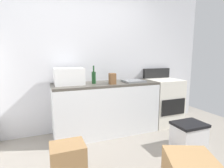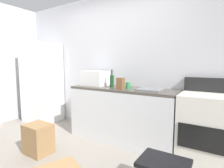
{
  "view_description": "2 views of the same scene",
  "coord_description": "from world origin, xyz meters",
  "px_view_note": "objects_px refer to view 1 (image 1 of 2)",
  "views": [
    {
      "loc": [
        -0.73,
        -1.69,
        1.37
      ],
      "look_at": [
        0.36,
        1.05,
        0.9
      ],
      "focal_mm": 28.89,
      "sensor_mm": 36.0,
      "label": 1
    },
    {
      "loc": [
        1.69,
        -1.33,
        1.28
      ],
      "look_at": [
        0.27,
        0.92,
        0.99
      ],
      "focal_mm": 27.98,
      "sensor_mm": 36.0,
      "label": 2
    }
  ],
  "objects_px": {
    "microwave": "(69,76)",
    "wine_bottle": "(94,77)",
    "coffee_mug": "(112,80)",
    "storage_bin": "(189,135)",
    "knife_block": "(112,79)",
    "stove_oven": "(163,101)",
    "cardboard_box_medium": "(68,163)"
  },
  "relations": [
    {
      "from": "cardboard_box_medium",
      "to": "storage_bin",
      "type": "bearing_deg",
      "value": 3.02
    },
    {
      "from": "wine_bottle",
      "to": "coffee_mug",
      "type": "relative_size",
      "value": 3.0
    },
    {
      "from": "stove_oven",
      "to": "knife_block",
      "type": "xyz_separation_m",
      "value": [
        -1.16,
        -0.17,
        0.52
      ]
    },
    {
      "from": "microwave",
      "to": "wine_bottle",
      "type": "height_order",
      "value": "wine_bottle"
    },
    {
      "from": "coffee_mug",
      "to": "storage_bin",
      "type": "height_order",
      "value": "coffee_mug"
    },
    {
      "from": "microwave",
      "to": "knife_block",
      "type": "relative_size",
      "value": 2.56
    },
    {
      "from": "microwave",
      "to": "cardboard_box_medium",
      "type": "distance_m",
      "value": 1.38
    },
    {
      "from": "knife_block",
      "to": "storage_bin",
      "type": "bearing_deg",
      "value": -40.52
    },
    {
      "from": "stove_oven",
      "to": "knife_block",
      "type": "distance_m",
      "value": 1.29
    },
    {
      "from": "knife_block",
      "to": "cardboard_box_medium",
      "type": "xyz_separation_m",
      "value": [
        -0.87,
        -0.88,
        -0.77
      ]
    },
    {
      "from": "wine_bottle",
      "to": "knife_block",
      "type": "distance_m",
      "value": 0.32
    },
    {
      "from": "cardboard_box_medium",
      "to": "microwave",
      "type": "bearing_deg",
      "value": 79.74
    },
    {
      "from": "microwave",
      "to": "wine_bottle",
      "type": "relative_size",
      "value": 1.53
    },
    {
      "from": "coffee_mug",
      "to": "cardboard_box_medium",
      "type": "xyz_separation_m",
      "value": [
        -0.92,
        -1.04,
        -0.73
      ]
    },
    {
      "from": "stove_oven",
      "to": "coffee_mug",
      "type": "xyz_separation_m",
      "value": [
        -1.11,
        -0.02,
        0.48
      ]
    },
    {
      "from": "stove_oven",
      "to": "coffee_mug",
      "type": "height_order",
      "value": "stove_oven"
    },
    {
      "from": "microwave",
      "to": "coffee_mug",
      "type": "bearing_deg",
      "value": -4.42
    },
    {
      "from": "microwave",
      "to": "coffee_mug",
      "type": "relative_size",
      "value": 4.6
    },
    {
      "from": "coffee_mug",
      "to": "knife_block",
      "type": "height_order",
      "value": "knife_block"
    },
    {
      "from": "knife_block",
      "to": "coffee_mug",
      "type": "bearing_deg",
      "value": 71.59
    },
    {
      "from": "stove_oven",
      "to": "storage_bin",
      "type": "distance_m",
      "value": 1.03
    },
    {
      "from": "stove_oven",
      "to": "cardboard_box_medium",
      "type": "relative_size",
      "value": 2.55
    },
    {
      "from": "wine_bottle",
      "to": "knife_block",
      "type": "bearing_deg",
      "value": -32.29
    },
    {
      "from": "coffee_mug",
      "to": "knife_block",
      "type": "distance_m",
      "value": 0.17
    },
    {
      "from": "knife_block",
      "to": "cardboard_box_medium",
      "type": "distance_m",
      "value": 1.46
    },
    {
      "from": "knife_block",
      "to": "wine_bottle",
      "type": "bearing_deg",
      "value": 147.71
    },
    {
      "from": "stove_oven",
      "to": "cardboard_box_medium",
      "type": "xyz_separation_m",
      "value": [
        -2.03,
        -1.05,
        -0.25
      ]
    },
    {
      "from": "wine_bottle",
      "to": "storage_bin",
      "type": "height_order",
      "value": "wine_bottle"
    },
    {
      "from": "microwave",
      "to": "cardboard_box_medium",
      "type": "xyz_separation_m",
      "value": [
        -0.2,
        -1.09,
        -0.82
      ]
    },
    {
      "from": "microwave",
      "to": "storage_bin",
      "type": "height_order",
      "value": "microwave"
    },
    {
      "from": "stove_oven",
      "to": "cardboard_box_medium",
      "type": "distance_m",
      "value": 2.3
    },
    {
      "from": "coffee_mug",
      "to": "knife_block",
      "type": "relative_size",
      "value": 0.56
    }
  ]
}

